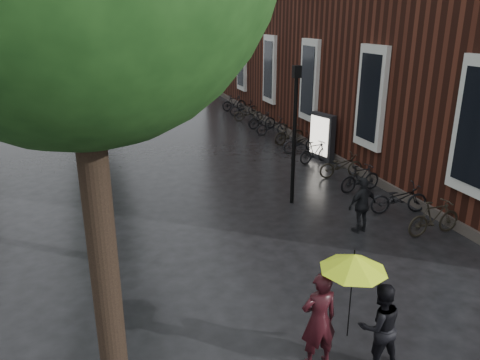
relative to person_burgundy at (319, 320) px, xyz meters
name	(u,v)px	position (x,y,z in m)	size (l,w,h in m)	color
brick_building	(366,11)	(11.16, 17.40, 5.11)	(10.20, 33.20, 12.00)	#38160F
person_burgundy	(319,320)	(0.00, 0.00, 0.00)	(0.64, 0.42, 1.76)	black
person_black	(379,326)	(0.96, -0.32, -0.10)	(0.76, 0.59, 1.56)	black
lime_umbrella	(354,262)	(0.48, -0.14, 1.08)	(1.11, 1.11, 1.63)	black
pedestrian_walking	(362,205)	(3.54, 4.43, -0.09)	(0.93, 0.39, 1.59)	black
parked_bicycles	(294,138)	(5.33, 13.16, -0.41)	(2.02, 19.74, 1.01)	black
ad_lightbox	(322,137)	(5.71, 11.16, 0.10)	(0.30, 1.29, 1.95)	black
lamp_post	(295,123)	(2.57, 6.99, 1.75)	(0.22, 0.22, 4.34)	black
cycle_sign	(101,117)	(-2.98, 14.97, 0.70)	(0.13, 0.44, 2.39)	#262628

